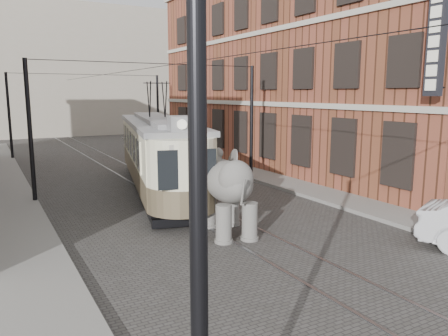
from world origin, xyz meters
TOP-DOWN VIEW (x-y plane):
  - ground at (0.00, 0.00)m, footprint 120.00×120.00m
  - tram_rails at (0.00, 0.00)m, footprint 1.54×80.00m
  - sidewalk_right at (6.00, 0.00)m, footprint 2.00×60.00m
  - sidewalk_left at (-6.50, 0.00)m, footprint 2.00×60.00m
  - brick_building at (11.00, 9.00)m, footprint 8.00×26.00m
  - distant_block at (0.00, 40.00)m, footprint 28.00×10.00m
  - catenary at (-0.20, 5.00)m, footprint 11.00×30.20m
  - tram at (-0.10, 5.87)m, footprint 5.47×13.14m
  - elephant at (-0.41, -1.43)m, footprint 3.24×4.79m

SIDE VIEW (x-z plane):
  - ground at x=0.00m, z-range 0.00..0.00m
  - tram_rails at x=0.00m, z-range 0.00..0.02m
  - sidewalk_right at x=6.00m, z-range 0.00..0.15m
  - sidewalk_left at x=-6.50m, z-range 0.00..0.15m
  - elephant at x=-0.41m, z-range 0.00..2.69m
  - tram at x=-0.10m, z-range 0.00..5.11m
  - catenary at x=-0.20m, z-range 0.00..6.00m
  - brick_building at x=11.00m, z-range 0.00..12.00m
  - distant_block at x=0.00m, z-range 0.00..14.00m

